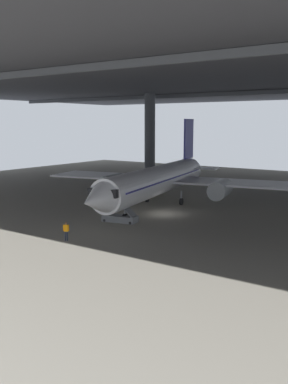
{
  "coord_description": "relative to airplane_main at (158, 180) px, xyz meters",
  "views": [
    {
      "loc": [
        26.42,
        -42.29,
        10.56
      ],
      "look_at": [
        -2.1,
        -0.94,
        2.53
      ],
      "focal_mm": 40.2,
      "sensor_mm": 36.0,
      "label": 1
    }
  ],
  "objects": [
    {
      "name": "baggage_tug",
      "position": [
        -5.78,
        7.36,
        -2.88
      ],
      "size": [
        2.17,
        2.5,
        0.9
      ],
      "color": "yellow",
      "rests_on": "ground_plane"
    },
    {
      "name": "crew_worker_by_stairs",
      "position": [
        0.2,
        -6.97,
        -2.42
      ],
      "size": [
        0.28,
        0.54,
        1.72
      ],
      "color": "#232838",
      "rests_on": "ground_plane"
    },
    {
      "name": "ground_plane",
      "position": [
        2.97,
        -3.59,
        -3.41
      ],
      "size": [
        110.0,
        110.0,
        0.0
      ],
      "primitive_type": "plane",
      "color": "gray"
    },
    {
      "name": "crew_worker_near_nose",
      "position": [
        2.06,
        -18.7,
        -2.41
      ],
      "size": [
        0.48,
        0.38,
        1.74
      ],
      "color": "#232838",
      "rests_on": "ground_plane"
    },
    {
      "name": "airplane_main",
      "position": [
        0.0,
        0.0,
        0.0
      ],
      "size": [
        34.86,
        35.63,
        11.23
      ],
      "color": "white",
      "rests_on": "ground_plane"
    },
    {
      "name": "boarding_stairs",
      "position": [
        1.32,
        -9.86,
        -2.68
      ],
      "size": [
        4.34,
        2.19,
        4.61
      ],
      "color": "slate",
      "rests_on": "ground_plane"
    },
    {
      "name": "hangar_structure",
      "position": [
        2.88,
        10.2,
        13.29
      ],
      "size": [
        121.0,
        99.0,
        17.34
      ],
      "color": "#4C4F54",
      "rests_on": "ground_plane"
    }
  ]
}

